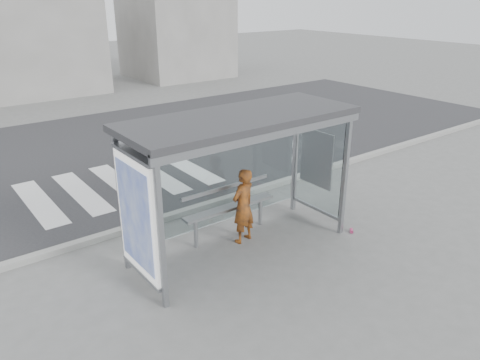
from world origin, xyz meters
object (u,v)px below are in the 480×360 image
object	(u,v)px
person	(243,206)
soda_can	(351,231)
bus_shelter	(222,153)
bench	(229,207)

from	to	relation	value
person	soda_can	xyz separation A→B (m)	(1.98, -1.06, -0.72)
bus_shelter	person	world-z (taller)	bus_shelter
bus_shelter	bench	xyz separation A→B (m)	(0.51, 0.52, -1.37)
bus_shelter	bench	distance (m)	1.55
bus_shelter	bench	bearing A→B (deg)	45.36
bench	soda_can	bearing A→B (deg)	-34.49
person	bench	xyz separation A→B (m)	(-0.08, 0.35, -0.13)
bus_shelter	soda_can	xyz separation A→B (m)	(2.57, -0.89, -1.95)
bench	bus_shelter	bearing A→B (deg)	-134.64
soda_can	bus_shelter	bearing A→B (deg)	160.85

